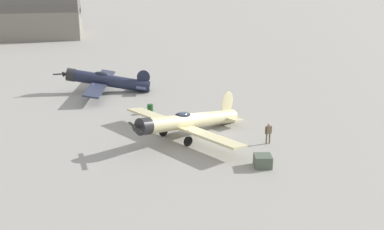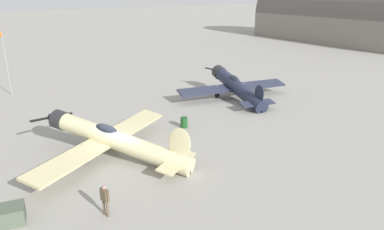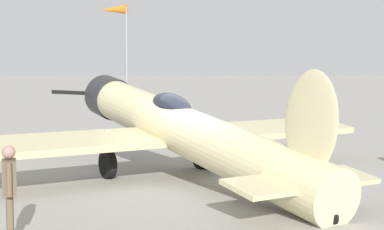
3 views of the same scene
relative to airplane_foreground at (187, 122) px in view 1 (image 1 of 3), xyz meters
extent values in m
plane|color=gray|center=(-0.45, -0.26, -1.34)|extent=(400.00, 400.00, 0.00)
cylinder|color=beige|center=(-0.45, -0.26, -0.05)|extent=(9.76, 6.39, 2.78)
cylinder|color=#232326|center=(3.91, 2.28, 0.70)|extent=(1.62, 1.71, 1.46)
cone|color=#232326|center=(4.47, 2.60, 0.80)|extent=(0.82, 0.80, 0.64)
cube|color=black|center=(4.60, 2.68, 0.80)|extent=(0.79, 3.10, 0.28)
ellipsoid|color=black|center=(0.45, 0.26, 0.64)|extent=(1.92, 1.55, 0.92)
cube|color=#C6BC89|center=(0.64, 0.37, -0.21)|extent=(7.89, 11.93, 0.42)
ellipsoid|color=beige|center=(-4.26, -2.48, 0.60)|extent=(1.61, 1.01, 2.32)
cube|color=#C6BC89|center=(-4.09, -2.38, -0.62)|extent=(2.66, 3.49, 0.26)
cylinder|color=#999BA0|center=(0.41, 2.00, -0.46)|extent=(0.14, 0.14, 0.95)
cylinder|color=black|center=(0.41, 2.00, -0.94)|extent=(0.79, 0.58, 0.80)
cylinder|color=#999BA0|center=(1.95, -0.63, -0.46)|extent=(0.14, 0.14, 0.95)
cylinder|color=black|center=(1.95, -0.63, -0.94)|extent=(0.79, 0.58, 0.80)
cylinder|color=black|center=(-4.80, -2.80, -1.20)|extent=(0.29, 0.23, 0.28)
cylinder|color=#1E2338|center=(5.42, -15.90, -0.05)|extent=(9.29, 3.26, 2.87)
cylinder|color=#232326|center=(9.68, -16.82, 0.70)|extent=(1.42, 1.67, 1.60)
cone|color=#232326|center=(10.32, -16.95, 0.81)|extent=(0.76, 0.73, 0.70)
cube|color=black|center=(10.46, -16.98, 0.81)|extent=(2.35, 1.57, 0.44)
ellipsoid|color=black|center=(6.31, -16.09, 0.69)|extent=(1.91, 1.12, 0.96)
cube|color=#282D42|center=(6.49, -16.13, -0.23)|extent=(4.19, 12.11, 0.46)
ellipsoid|color=#1E2338|center=(1.68, -15.10, 0.38)|extent=(1.74, 0.48, 1.84)
cube|color=#282D42|center=(1.88, -15.14, -0.60)|extent=(1.79, 3.56, 0.28)
cylinder|color=#999BA0|center=(7.36, -14.70, -0.47)|extent=(0.14, 0.14, 0.94)
cylinder|color=black|center=(7.36, -14.70, -0.94)|extent=(0.82, 0.36, 0.80)
cylinder|color=#999BA0|center=(6.69, -17.79, -0.47)|extent=(0.14, 0.14, 0.94)
cylinder|color=black|center=(6.69, -17.79, -0.94)|extent=(0.82, 0.36, 0.80)
cylinder|color=black|center=(1.15, -14.98, -1.20)|extent=(0.29, 0.16, 0.28)
cylinder|color=brown|center=(-6.11, 3.01, -0.91)|extent=(0.13, 0.13, 0.86)
cylinder|color=brown|center=(-5.81, 3.08, -0.91)|extent=(0.13, 0.13, 0.86)
cube|color=brown|center=(-5.96, 3.04, -0.17)|extent=(0.51, 0.34, 0.61)
sphere|color=#9D7366|center=(-5.96, 3.04, 0.26)|extent=(0.23, 0.23, 0.23)
cylinder|color=brown|center=(-6.24, 2.97, -0.15)|extent=(0.09, 0.09, 0.58)
cylinder|color=brown|center=(-5.68, 3.11, -0.15)|extent=(0.09, 0.09, 0.58)
cube|color=#4C5647|center=(-3.88, 7.02, -0.91)|extent=(1.44, 1.42, 0.87)
cylinder|color=#19471E|center=(2.12, -7.05, -0.90)|extent=(0.58, 0.58, 0.88)
torus|color=#19471E|center=(2.12, -7.05, -0.72)|extent=(0.61, 0.61, 0.04)
torus|color=#19471E|center=(2.12, -7.05, -1.08)|extent=(0.61, 0.61, 0.04)
camera|label=1|loc=(7.67, 33.48, 12.02)|focal=40.89mm
camera|label=2|loc=(-21.33, 8.45, 9.45)|focal=34.05mm
camera|label=3|loc=(-16.55, 0.34, 1.70)|focal=58.61mm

